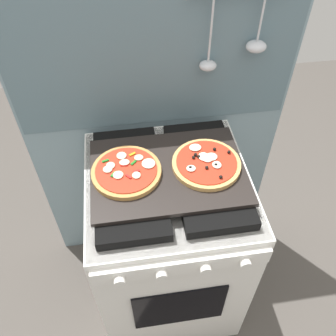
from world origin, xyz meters
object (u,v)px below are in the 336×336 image
Objects in this scene: stove at (168,241)px; pizza_left at (127,171)px; baking_tray at (168,171)px; pizza_right at (206,163)px.

pizza_left is at bearing 176.87° from stove.
pizza_right is (0.14, 0.00, 0.02)m from baking_tray.
pizza_left is at bearing 179.09° from pizza_right.
baking_tray is at bearing -179.25° from pizza_right.
pizza_left is 0.28m from pizza_right.
baking_tray is at bearing 90.00° from stove.
baking_tray reaches higher than stove.
pizza_right is at bearing 1.44° from stove.
pizza_left is 1.00× the size of pizza_right.
pizza_right is at bearing -0.91° from pizza_left.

